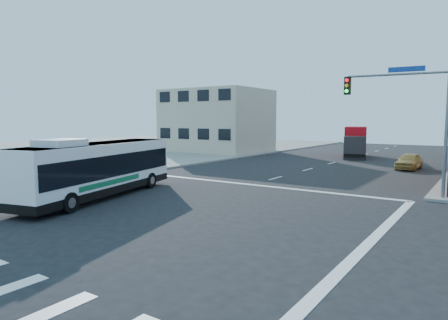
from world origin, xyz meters
The scene contains 7 objects.
ground centered at (0.00, 0.00, 0.00)m, with size 120.00×120.00×0.00m, color black.
sidewalk_nw centered at (-35.00, 35.00, 0.07)m, with size 50.00×50.00×0.15m, color gray.
building_west centered at (-17.02, 29.98, 4.01)m, with size 12.06×10.06×8.00m.
signal_mast_ne centered at (9.08, 10.62, 4.98)m, with size 7.91×1.13×8.07m.
transit_bus centered at (-4.71, 1.25, 1.60)m, with size 4.95×11.29×3.27m.
box_truck centered at (0.10, 32.49, 1.64)m, with size 3.98×7.84×3.39m.
parked_car centered at (7.03, 23.98, 0.70)m, with size 1.65×4.09×1.39m, color tan.
Camera 1 is at (12.80, -12.61, 4.19)m, focal length 32.00 mm.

